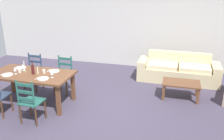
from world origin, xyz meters
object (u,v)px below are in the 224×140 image
wine_glass_near_right (52,73)px  coffee_cup_primary (44,71)px  dining_chair_far_left (34,72)px  wine_bottle (33,69)px  coffee_cup_secondary (20,71)px  couch (178,71)px  dining_chair_near_right (30,101)px  coffee_table (181,85)px  dining_table (32,77)px  wine_glass_far_left (23,66)px  wine_glass_near_left (15,69)px  dining_chair_far_right (64,75)px

wine_glass_near_right → coffee_cup_primary: 0.37m
dining_chair_far_left → wine_bottle: (0.52, -0.78, 0.39)m
coffee_cup_primary → coffee_cup_secondary: 0.57m
dining_chair_far_left → couch: 4.09m
dining_chair_near_right → dining_chair_far_left: bearing=120.2°
wine_glass_near_right → coffee_cup_secondary: (-0.87, 0.08, -0.07)m
coffee_cup_primary → coffee_table: size_ratio=0.10×
dining_table → wine_bottle: wine_bottle is taller
wine_glass_near_right → coffee_cup_primary: (-0.31, 0.20, -0.07)m
dining_table → coffee_cup_secondary: 0.31m
dining_chair_far_left → coffee_cup_secondary: size_ratio=10.67×
wine_glass_far_left → wine_glass_near_left: bearing=-96.0°
couch → wine_bottle: bearing=-143.0°
wine_glass_near_right → coffee_table: wine_glass_near_right is taller
coffee_table → wine_bottle: bearing=-159.9°
dining_chair_near_right → wine_glass_near_left: 1.08m
dining_table → wine_glass_near_left: 0.40m
coffee_cup_secondary → coffee_table: coffee_cup_secondary is taller
dining_chair_far_left → wine_glass_near_right: 1.41m
wine_glass_near_left → wine_glass_far_left: (0.03, 0.26, 0.00)m
wine_glass_far_left → couch: wine_glass_far_left is taller
coffee_cup_secondary → couch: size_ratio=0.04×
dining_chair_far_right → coffee_table: dining_chair_far_right is taller
dining_chair_near_right → wine_glass_far_left: bearing=129.0°
coffee_table → dining_table: bearing=-160.7°
wine_glass_near_left → dining_chair_far_left: bearing=98.0°
coffee_cup_secondary → coffee_table: (3.65, 1.22, -0.44)m
dining_chair_far_right → coffee_table: bearing=8.3°
dining_chair_far_right → coffee_cup_secondary: 1.11m
dining_chair_far_left → coffee_table: 3.85m
wine_glass_near_left → couch: (3.61, 2.53, -0.57)m
wine_bottle → coffee_table: 3.56m
dining_table → wine_glass_near_right: bearing=-11.5°
dining_chair_far_left → wine_glass_near_right: bearing=-39.8°
dining_chair_near_right → wine_glass_near_right: 0.79m
dining_chair_near_right → couch: 4.27m
wine_glass_near_right → dining_table: bearing=168.5°
dining_chair_far_left → coffee_cup_secondary: 0.86m
dining_chair_far_right → wine_bottle: size_ratio=3.04×
couch → wine_glass_near_left: bearing=-144.9°
dining_chair_far_left → dining_chair_far_right: same height
dining_chair_far_left → wine_glass_near_left: dining_chair_far_left is taller
wine_glass_near_left → couch: size_ratio=0.07×
dining_table → wine_glass_near_left: wine_glass_near_left is taller
dining_chair_near_right → wine_glass_near_right: bearing=77.6°
wine_bottle → coffee_cup_primary: 0.25m
dining_table → wine_glass_near_left: (-0.32, -0.14, 0.20)m
dining_chair_near_right → dining_chair_far_left: 1.78m
couch → coffee_table: size_ratio=2.55×
dining_chair_near_right → coffee_cup_primary: (-0.16, 0.87, 0.32)m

